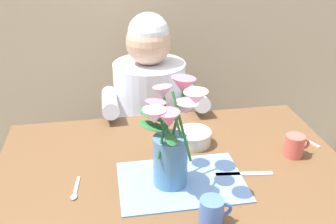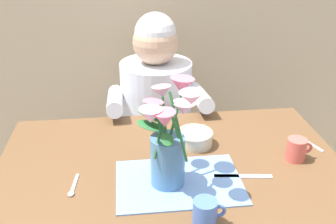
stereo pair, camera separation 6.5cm
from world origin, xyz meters
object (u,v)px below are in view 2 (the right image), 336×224
Objects in this scene: seated_person at (156,127)px; ceramic_bowl at (195,138)px; ceramic_mug at (206,213)px; tea_cup at (297,149)px; dinner_knife at (243,176)px; flower_vase at (168,138)px.

seated_person reaches higher than ceramic_bowl.
ceramic_mug reaches higher than ceramic_bowl.
seated_person reaches higher than ceramic_mug.
seated_person is at bearing 125.09° from tea_cup.
dinner_knife is at bearing -76.85° from seated_person.
ceramic_mug reaches higher than dinner_knife.
dinner_knife is 2.04× the size of ceramic_mug.
tea_cup is (0.44, -0.63, 0.22)m from seated_person.
dinner_knife is 0.27m from ceramic_mug.
ceramic_bowl is at bearing 157.30° from tea_cup.
seated_person is at bearing 88.43° from flower_vase.
flower_vase is at bearing -96.13° from seated_person.
ceramic_bowl is 1.46× the size of ceramic_mug.
ceramic_mug is at bearing -96.30° from ceramic_bowl.
flower_vase is at bearing -118.76° from ceramic_bowl.
tea_cup is at bearing 28.70° from dinner_knife.
seated_person is 0.79m from flower_vase.
ceramic_bowl is 0.36m from tea_cup.
ceramic_bowl reaches higher than dinner_knife.
ceramic_mug is at bearing -68.96° from flower_vase.
ceramic_mug is (0.06, -0.92, 0.22)m from seated_person.
flower_vase is 0.49m from tea_cup.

